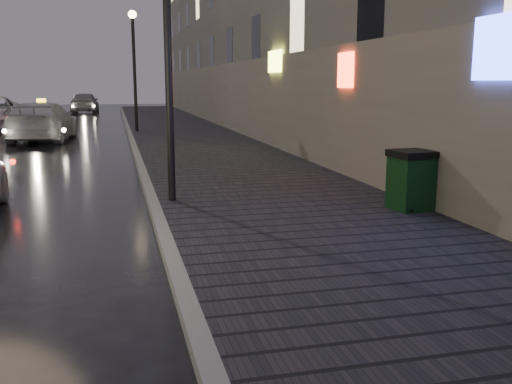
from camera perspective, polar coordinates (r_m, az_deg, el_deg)
ground at (r=5.16m, az=-22.89°, el=-16.73°), size 120.00×120.00×0.00m
sidewalk at (r=25.81m, az=-7.15°, el=5.83°), size 4.60×58.00×0.15m
curb at (r=25.64m, az=-12.51°, el=5.62°), size 0.20×58.00×0.15m
lamp_near at (r=10.64m, az=-8.89°, el=17.08°), size 0.36×0.36×5.28m
lamp_far at (r=26.57m, az=-12.11°, el=13.19°), size 0.36×0.36×5.28m
trash_bin at (r=10.20m, az=15.28°, el=1.21°), size 0.74×0.74×1.03m
taxi_mid at (r=24.75m, az=-20.55°, el=6.63°), size 2.68×5.51×1.54m
car_far at (r=46.13m, az=-16.76°, el=8.57°), size 2.09×4.82×1.62m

